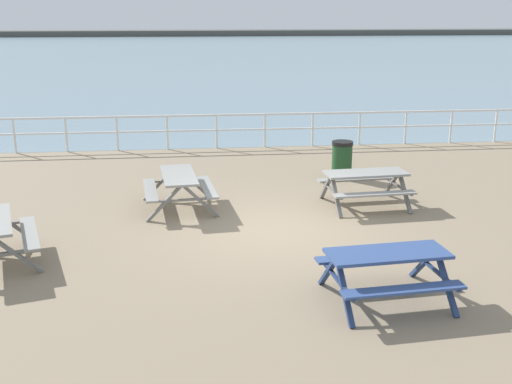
% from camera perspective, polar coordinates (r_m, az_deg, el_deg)
% --- Properties ---
extents(ground_plane, '(30.00, 24.00, 0.20)m').
position_cam_1_polar(ground_plane, '(12.47, 1.76, -3.91)').
color(ground_plane, gray).
extents(sea_band, '(142.00, 90.00, 0.01)m').
position_cam_1_polar(sea_band, '(64.49, -4.98, 12.53)').
color(sea_band, gray).
rests_on(sea_band, ground).
extents(distant_shoreline, '(142.00, 6.00, 1.80)m').
position_cam_1_polar(distant_shoreline, '(107.43, -5.64, 14.02)').
color(distant_shoreline, '#4C4C47').
rests_on(distant_shoreline, ground).
extents(seaward_railing, '(23.07, 0.07, 1.08)m').
position_cam_1_polar(seaward_railing, '(19.71, -1.40, 6.16)').
color(seaward_railing, white).
rests_on(seaward_railing, ground).
extents(picnic_table_near_right, '(1.90, 1.65, 0.80)m').
position_cam_1_polar(picnic_table_near_right, '(14.00, 9.95, 1.05)').
color(picnic_table_near_right, gray).
rests_on(picnic_table_near_right, ground).
extents(picnic_table_mid_centre, '(1.92, 1.68, 0.80)m').
position_cam_1_polar(picnic_table_mid_centre, '(9.53, 11.87, -6.44)').
color(picnic_table_mid_centre, '#334C84').
rests_on(picnic_table_mid_centre, ground).
extents(picnic_table_far_left, '(1.69, 1.94, 0.80)m').
position_cam_1_polar(picnic_table_far_left, '(13.71, -7.05, 0.86)').
color(picnic_table_far_left, gray).
rests_on(picnic_table_far_left, ground).
extents(litter_bin, '(0.55, 0.55, 0.95)m').
position_cam_1_polar(litter_bin, '(16.37, 7.85, 2.99)').
color(litter_bin, '#1E4723').
rests_on(litter_bin, ground).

